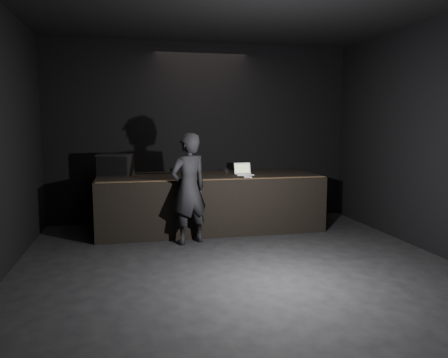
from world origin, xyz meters
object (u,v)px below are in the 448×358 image
Objects in this scene: person at (189,189)px; stage_riser at (209,202)px; laptop at (243,172)px; beer_can at (188,172)px; stage_monitor at (115,165)px.

stage_riser is at bearing -142.42° from person.
laptop reaches higher than beer_can.
stage_riser is 0.85m from laptop.
laptop reaches higher than stage_riser.
beer_can reaches higher than stage_riser.
person is at bearing -28.71° from stage_monitor.
stage_monitor is at bearing 170.51° from laptop.
stage_monitor is 0.38× the size of person.
stage_monitor is at bearing -69.18° from person.
stage_monitor is (-1.67, 0.20, 0.70)m from stage_riser.
beer_can is 0.93m from person.
laptop is 2.20× the size of beer_can.
person reaches higher than beer_can.
person is (-0.50, -0.95, 0.39)m from stage_riser.
stage_riser is at bearing 168.19° from laptop.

